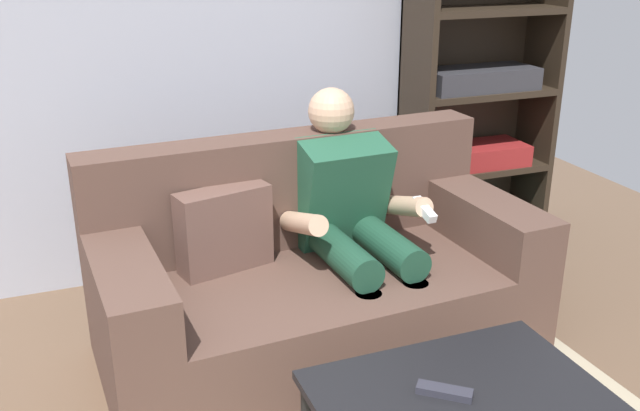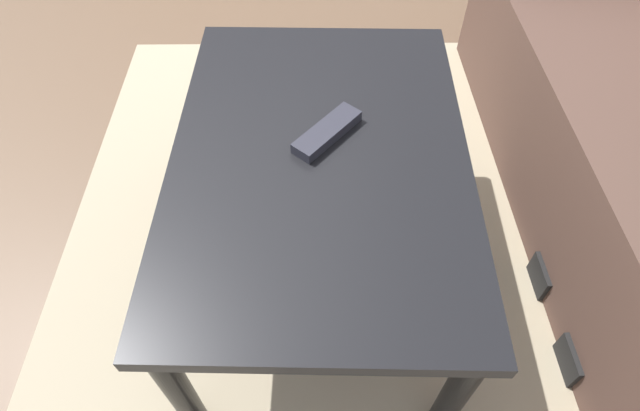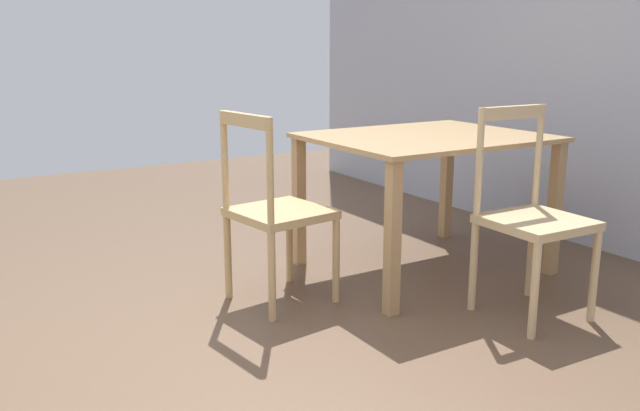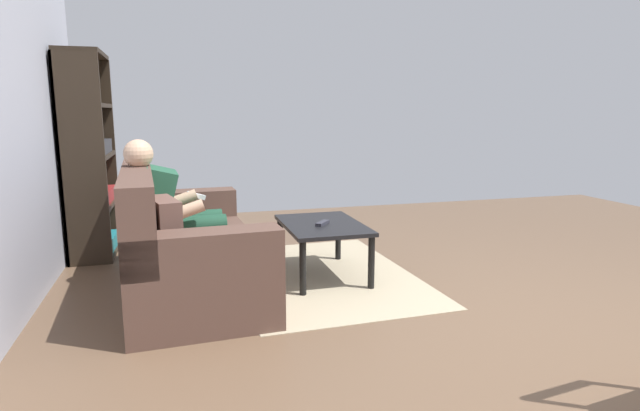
{
  "view_description": "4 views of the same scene",
  "coord_description": "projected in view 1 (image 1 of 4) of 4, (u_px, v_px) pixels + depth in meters",
  "views": [
    {
      "loc": [
        0.32,
        -0.64,
        1.75
      ],
      "look_at": [
        1.31,
        1.91,
        0.69
      ],
      "focal_mm": 39.8,
      "sensor_mm": 36.0,
      "label": 1
    },
    {
      "loc": [
        2.1,
        0.91,
        1.18
      ],
      "look_at": [
        1.38,
        0.9,
        0.26
      ],
      "focal_mm": 28.65,
      "sensor_mm": 36.0,
      "label": 2
    },
    {
      "loc": [
        0.43,
        2.65,
        1.25
      ],
      "look_at": [
        -0.33,
        1.41,
        0.9
      ],
      "focal_mm": 38.13,
      "sensor_mm": 36.0,
      "label": 3
    },
    {
      "loc": [
        -2.45,
        2.01,
        1.3
      ],
      "look_at": [
        -0.33,
        1.41,
        0.9
      ],
      "focal_mm": 28.91,
      "sensor_mm": 36.0,
      "label": 4
    }
  ],
  "objects": [
    {
      "name": "couch",
      "position": [
        312.0,
        278.0,
        3.12
      ],
      "size": [
        1.91,
        1.01,
        0.91
      ],
      "color": "brown",
      "rests_on": "ground_plane"
    },
    {
      "name": "person_lounging",
      "position": [
        353.0,
        218.0,
        3.14
      ],
      "size": [
        0.61,
        0.91,
        1.11
      ],
      "color": "#23563D",
      "rests_on": "ground_plane"
    },
    {
      "name": "bookshelf",
      "position": [
        475.0,
        114.0,
        4.07
      ],
      "size": [
        0.86,
        0.36,
        1.82
      ],
      "color": "#2D2319",
      "rests_on": "ground_plane"
    },
    {
      "name": "coffee_table",
      "position": [
        459.0,
        409.0,
        2.19
      ],
      "size": [
        0.88,
        0.6,
        0.43
      ],
      "color": "black",
      "rests_on": "ground_plane"
    },
    {
      "name": "tv_remote",
      "position": [
        444.0,
        391.0,
        2.16
      ],
      "size": [
        0.16,
        0.15,
        0.02
      ],
      "primitive_type": "cube",
      "rotation": [
        0.0,
        0.0,
        0.88
      ],
      "color": "#2D2D38",
      "rests_on": "coffee_table"
    }
  ]
}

